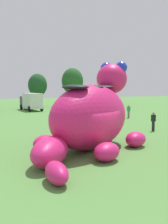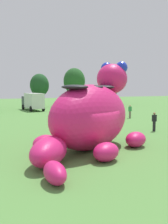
# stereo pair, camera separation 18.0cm
# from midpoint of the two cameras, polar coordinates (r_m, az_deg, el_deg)

# --- Properties ---
(ground_plane) EXTENTS (160.00, 160.00, 0.00)m
(ground_plane) POSITION_cam_midpoint_polar(r_m,az_deg,el_deg) (15.63, 4.62, -9.07)
(ground_plane) COLOR #568E42
(giant_inflatable_creature) EXTENTS (9.30, 9.72, 5.78)m
(giant_inflatable_creature) POSITION_cam_midpoint_polar(r_m,az_deg,el_deg) (16.36, 1.83, -0.88)
(giant_inflatable_creature) COLOR #E01E6B
(giant_inflatable_creature) RESTS_ON ground
(box_truck) EXTENTS (2.70, 6.52, 2.95)m
(box_truck) POSITION_cam_midpoint_polar(r_m,az_deg,el_deg) (45.14, -11.12, 2.38)
(box_truck) COLOR #333842
(box_truck) RESTS_ON ground
(tree_centre_left) EXTENTS (3.74, 3.74, 6.64)m
(tree_centre_left) POSITION_cam_midpoint_polar(r_m,az_deg,el_deg) (52.23, -9.69, 5.81)
(tree_centre_left) COLOR brown
(tree_centre_left) RESTS_ON ground
(tree_centre) EXTENTS (4.48, 4.48, 7.94)m
(tree_centre) POSITION_cam_midpoint_polar(r_m,az_deg,el_deg) (54.13, -2.06, 6.77)
(tree_centre) COLOR brown
(tree_centre) RESTS_ON ground
(tree_centre_right) EXTENTS (4.91, 4.91, 8.71)m
(tree_centre_right) POSITION_cam_midpoint_polar(r_m,az_deg,el_deg) (61.62, 6.89, 7.04)
(tree_centre_right) COLOR brown
(tree_centre_right) RESTS_ON ground
(spectator_mid_field) EXTENTS (0.38, 0.26, 1.71)m
(spectator_mid_field) POSITION_cam_midpoint_polar(r_m,az_deg,el_deg) (33.60, 10.26, 0.11)
(spectator_mid_field) COLOR #726656
(spectator_mid_field) RESTS_ON ground
(spectator_by_cars) EXTENTS (0.38, 0.26, 1.71)m
(spectator_by_cars) POSITION_cam_midpoint_polar(r_m,az_deg,el_deg) (24.01, 15.43, -2.09)
(spectator_by_cars) COLOR black
(spectator_by_cars) RESTS_ON ground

